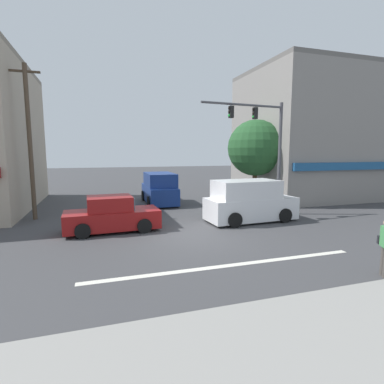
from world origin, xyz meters
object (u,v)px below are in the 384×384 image
Objects in this scene: sedan_crossing_rightbound at (112,215)px; van_parked_curbside at (249,202)px; street_tree at (256,148)px; utility_pole_near_left at (30,141)px; traffic_light_mast at (265,140)px; van_approaching_near at (159,189)px.

sedan_crossing_rightbound is 0.89× the size of van_parked_curbside.
utility_pole_near_left reaches higher than street_tree.
sedan_crossing_rightbound is at bearing -44.33° from utility_pole_near_left.
traffic_light_mast is 1.32× the size of van_parked_curbside.
street_tree is 0.73× the size of utility_pole_near_left.
street_tree is at bearing 5.51° from utility_pole_near_left.
traffic_light_mast reaches higher than van_approaching_near.
sedan_crossing_rightbound is 0.90× the size of van_approaching_near.
utility_pole_near_left is 6.27m from sedan_crossing_rightbound.
utility_pole_near_left is at bearing 135.67° from sedan_crossing_rightbound.
utility_pole_near_left reaches higher than traffic_light_mast.
traffic_light_mast is at bearing -49.85° from van_approaching_near.
van_parked_curbside is at bearing -19.83° from utility_pole_near_left.
street_tree is 1.38× the size of sedan_crossing_rightbound.
van_parked_curbside is (-3.17, -5.14, -2.79)m from street_tree.
utility_pole_near_left is 1.70× the size of van_approaching_near.
street_tree is at bearing 58.28° from van_parked_curbside.
traffic_light_mast is 8.97m from sedan_crossing_rightbound.
traffic_light_mast is 3.63m from van_parked_curbside.
van_parked_curbside is at bearing -121.72° from street_tree.
utility_pole_near_left is 1.68× the size of van_parked_curbside.
street_tree is 1.24× the size of van_approaching_near.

